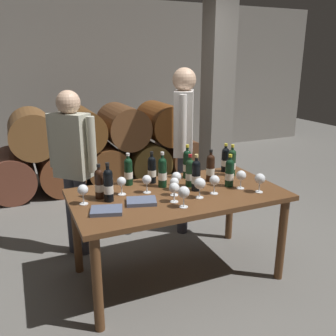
{
  "coord_description": "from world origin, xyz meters",
  "views": [
    {
      "loc": [
        -1.15,
        -2.46,
        1.8
      ],
      "look_at": [
        0.0,
        0.2,
        0.91
      ],
      "focal_mm": 38.35,
      "sensor_mm": 36.0,
      "label": 1
    }
  ],
  "objects_px": {
    "wine_bottle_4": "(152,169)",
    "wine_glass_10": "(200,184)",
    "wine_bottle_10": "(162,172)",
    "wine_bottle_3": "(108,185)",
    "dining_table": "(178,203)",
    "wine_glass_7": "(174,188)",
    "wine_bottle_11": "(232,162)",
    "wine_glass_3": "(260,179)",
    "taster_seated_left": "(73,160)",
    "wine_glass_0": "(83,190)",
    "wine_glass_8": "(184,193)",
    "wine_bottle_2": "(99,183)",
    "wine_glass_1": "(215,181)",
    "wine_bottle_7": "(225,159)",
    "wine_bottle_8": "(128,171)",
    "tasting_notebook": "(141,201)",
    "wine_glass_9": "(176,177)",
    "wine_bottle_1": "(196,175)",
    "wine_bottle_0": "(190,173)",
    "wine_glass_6": "(121,182)",
    "wine_glass_4": "(174,183)",
    "sommelier_presenting": "(184,136)",
    "wine_bottle_6": "(187,164)",
    "wine_bottle_9": "(210,168)",
    "wine_glass_5": "(241,176)",
    "wine_glass_2": "(147,180)"
  },
  "relations": [
    {
      "from": "dining_table",
      "to": "wine_glass_1",
      "type": "relative_size",
      "value": 10.97
    },
    {
      "from": "wine_bottle_0",
      "to": "wine_glass_7",
      "type": "distance_m",
      "value": 0.37
    },
    {
      "from": "wine_bottle_3",
      "to": "wine_glass_2",
      "type": "height_order",
      "value": "wine_bottle_3"
    },
    {
      "from": "wine_glass_3",
      "to": "wine_glass_9",
      "type": "bearing_deg",
      "value": 152.15
    },
    {
      "from": "wine_glass_9",
      "to": "wine_bottle_1",
      "type": "bearing_deg",
      "value": -26.1
    },
    {
      "from": "wine_glass_1",
      "to": "wine_bottle_4",
      "type": "bearing_deg",
      "value": 128.68
    },
    {
      "from": "dining_table",
      "to": "wine_glass_5",
      "type": "distance_m",
      "value": 0.57
    },
    {
      "from": "wine_bottle_11",
      "to": "wine_glass_1",
      "type": "relative_size",
      "value": 1.87
    },
    {
      "from": "dining_table",
      "to": "wine_glass_1",
      "type": "bearing_deg",
      "value": -29.34
    },
    {
      "from": "dining_table",
      "to": "wine_bottle_1",
      "type": "bearing_deg",
      "value": -5.28
    },
    {
      "from": "tasting_notebook",
      "to": "wine_glass_3",
      "type": "bearing_deg",
      "value": 6.15
    },
    {
      "from": "wine_bottle_4",
      "to": "wine_bottle_9",
      "type": "distance_m",
      "value": 0.51
    },
    {
      "from": "wine_glass_2",
      "to": "wine_glass_7",
      "type": "distance_m",
      "value": 0.29
    },
    {
      "from": "wine_bottle_2",
      "to": "wine_glass_6",
      "type": "height_order",
      "value": "wine_bottle_2"
    },
    {
      "from": "wine_bottle_0",
      "to": "wine_glass_8",
      "type": "xyz_separation_m",
      "value": [
        -0.24,
        -0.38,
        -0.01
      ]
    },
    {
      "from": "wine_bottle_2",
      "to": "wine_glass_7",
      "type": "bearing_deg",
      "value": -31.63
    },
    {
      "from": "wine_glass_7",
      "to": "taster_seated_left",
      "type": "xyz_separation_m",
      "value": [
        -0.59,
        0.89,
        0.05
      ]
    },
    {
      "from": "wine_bottle_3",
      "to": "wine_glass_4",
      "type": "bearing_deg",
      "value": -10.36
    },
    {
      "from": "wine_glass_0",
      "to": "wine_glass_7",
      "type": "bearing_deg",
      "value": -20.04
    },
    {
      "from": "wine_bottle_3",
      "to": "wine_bottle_9",
      "type": "distance_m",
      "value": 0.94
    },
    {
      "from": "wine_bottle_3",
      "to": "wine_glass_0",
      "type": "xyz_separation_m",
      "value": [
        -0.19,
        0.01,
        -0.02
      ]
    },
    {
      "from": "wine_bottle_8",
      "to": "wine_bottle_2",
      "type": "bearing_deg",
      "value": -145.2
    },
    {
      "from": "wine_bottle_8",
      "to": "wine_glass_0",
      "type": "bearing_deg",
      "value": -147.54
    },
    {
      "from": "wine_bottle_4",
      "to": "wine_glass_10",
      "type": "relative_size",
      "value": 1.71
    },
    {
      "from": "wine_bottle_3",
      "to": "wine_bottle_10",
      "type": "xyz_separation_m",
      "value": [
        0.49,
        0.13,
        -0.0
      ]
    },
    {
      "from": "wine_bottle_9",
      "to": "wine_glass_0",
      "type": "xyz_separation_m",
      "value": [
        -1.12,
        -0.08,
        -0.02
      ]
    },
    {
      "from": "wine_glass_8",
      "to": "wine_bottle_2",
      "type": "bearing_deg",
      "value": 140.83
    },
    {
      "from": "wine_bottle_0",
      "to": "sommelier_presenting",
      "type": "distance_m",
      "value": 0.73
    },
    {
      "from": "wine_bottle_6",
      "to": "wine_glass_1",
      "type": "height_order",
      "value": "wine_bottle_6"
    },
    {
      "from": "wine_bottle_7",
      "to": "taster_seated_left",
      "type": "relative_size",
      "value": 0.18
    },
    {
      "from": "wine_glass_4",
      "to": "tasting_notebook",
      "type": "relative_size",
      "value": 0.67
    },
    {
      "from": "dining_table",
      "to": "wine_bottle_1",
      "type": "relative_size",
      "value": 5.57
    },
    {
      "from": "wine_glass_1",
      "to": "wine_glass_5",
      "type": "height_order",
      "value": "wine_glass_5"
    },
    {
      "from": "dining_table",
      "to": "wine_glass_7",
      "type": "bearing_deg",
      "value": -122.91
    },
    {
      "from": "dining_table",
      "to": "wine_glass_8",
      "type": "distance_m",
      "value": 0.36
    },
    {
      "from": "wine_bottle_3",
      "to": "taster_seated_left",
      "type": "bearing_deg",
      "value": 102.49
    },
    {
      "from": "wine_glass_0",
      "to": "tasting_notebook",
      "type": "xyz_separation_m",
      "value": [
        0.4,
        -0.15,
        -0.09
      ]
    },
    {
      "from": "wine_bottle_10",
      "to": "wine_glass_6",
      "type": "relative_size",
      "value": 2.05
    },
    {
      "from": "wine_bottle_7",
      "to": "wine_bottle_8",
      "type": "height_order",
      "value": "wine_bottle_8"
    },
    {
      "from": "wine_bottle_1",
      "to": "wine_bottle_11",
      "type": "height_order",
      "value": "wine_bottle_1"
    },
    {
      "from": "wine_glass_1",
      "to": "sommelier_presenting",
      "type": "xyz_separation_m",
      "value": [
        0.16,
        0.89,
        0.17
      ]
    },
    {
      "from": "wine_bottle_7",
      "to": "wine_glass_10",
      "type": "relative_size",
      "value": 1.67
    },
    {
      "from": "wine_bottle_4",
      "to": "wine_bottle_10",
      "type": "distance_m",
      "value": 0.14
    },
    {
      "from": "wine_bottle_0",
      "to": "wine_bottle_7",
      "type": "height_order",
      "value": "wine_bottle_0"
    },
    {
      "from": "wine_bottle_4",
      "to": "wine_bottle_10",
      "type": "xyz_separation_m",
      "value": [
        0.04,
        -0.13,
        0.01
      ]
    },
    {
      "from": "wine_bottle_11",
      "to": "wine_glass_3",
      "type": "xyz_separation_m",
      "value": [
        -0.04,
        -0.46,
        -0.01
      ]
    },
    {
      "from": "wine_bottle_3",
      "to": "wine_bottle_8",
      "type": "xyz_separation_m",
      "value": [
        0.25,
        0.29,
        -0.01
      ]
    },
    {
      "from": "wine_bottle_8",
      "to": "wine_bottle_7",
      "type": "bearing_deg",
      "value": -0.52
    },
    {
      "from": "dining_table",
      "to": "wine_bottle_3",
      "type": "bearing_deg",
      "value": 175.43
    },
    {
      "from": "wine_glass_0",
      "to": "taster_seated_left",
      "type": "height_order",
      "value": "taster_seated_left"
    }
  ]
}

